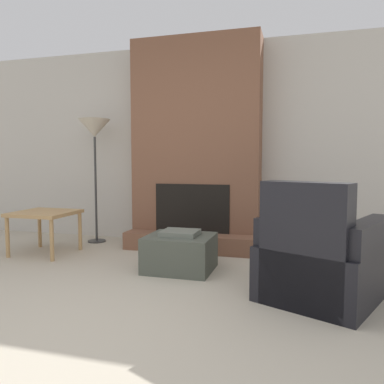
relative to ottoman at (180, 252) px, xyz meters
name	(u,v)px	position (x,y,z in m)	size (l,w,h in m)	color
ground_plane	(84,338)	(-0.13, -1.53, -0.18)	(24.00, 24.00, 0.00)	#B2A893
wall_back	(201,145)	(-0.13, 1.36, 1.12)	(7.64, 0.06, 2.60)	#BCB7AD
fireplace	(196,149)	(-0.13, 1.10, 1.05)	(1.61, 0.69, 2.60)	brown
ottoman	(180,252)	(0.00, 0.00, 0.00)	(0.65, 0.57, 0.40)	#474C42
armchair	(321,262)	(1.30, -0.44, 0.11)	(1.12, 1.21, 0.93)	black
side_table	(45,217)	(-1.72, 0.22, 0.25)	(0.66, 0.63, 0.50)	tan
floor_lamp_left	(95,133)	(-1.48, 0.96, 1.28)	(0.41, 0.41, 1.64)	#333333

